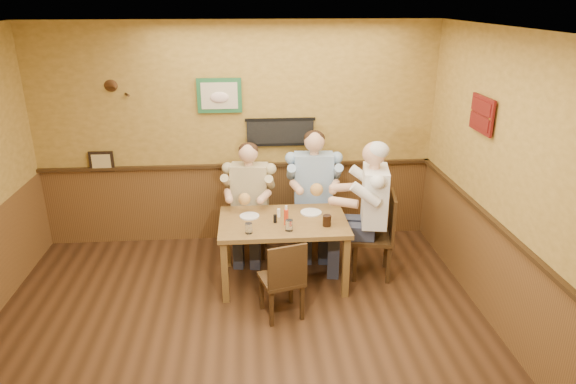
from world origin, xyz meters
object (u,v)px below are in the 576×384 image
diner_blue_polo (313,197)px  water_glass_left (249,228)px  chair_near_side (281,277)px  pepper_shaker (275,219)px  water_glass_mid (289,225)px  salt_shaker (279,213)px  chair_right_end (372,235)px  hot_sauce_bottle (286,216)px  diner_tan_shirt (250,205)px  dining_table (283,228)px  diner_white_elder (373,218)px  chair_back_right (313,212)px  cola_tumbler (327,221)px  chair_back_left (250,220)px

diner_blue_polo → water_glass_left: diner_blue_polo is taller
chair_near_side → water_glass_left: 0.61m
chair_near_side → pepper_shaker: bearing=-103.2°
water_glass_mid → salt_shaker: water_glass_mid is taller
chair_right_end → water_glass_left: (-1.40, -0.36, 0.30)m
pepper_shaker → hot_sauce_bottle: bearing=-29.1°
diner_tan_shirt → water_glass_left: bearing=-83.2°
water_glass_mid → dining_table: bearing=99.3°
diner_white_elder → diner_blue_polo: bearing=-131.1°
chair_right_end → diner_white_elder: (0.00, 0.00, 0.22)m
chair_back_right → diner_tan_shirt: diner_tan_shirt is taller
diner_tan_shirt → diner_white_elder: diner_white_elder is taller
chair_right_end → cola_tumbler: size_ratio=8.39×
chair_back_right → chair_near_side: chair_back_right is taller
diner_blue_polo → cola_tumbler: diner_blue_polo is taller
chair_back_right → diner_white_elder: bearing=-48.2°
chair_back_left → diner_blue_polo: bearing=14.6°
chair_back_left → pepper_shaker: (0.27, -0.76, 0.34)m
diner_blue_polo → dining_table: bearing=-115.6°
dining_table → chair_right_end: size_ratio=1.39×
water_glass_mid → salt_shaker: bearing=103.2°
water_glass_left → hot_sauce_bottle: bearing=23.8°
diner_blue_polo → diner_white_elder: size_ratio=0.97×
chair_near_side → hot_sauce_bottle: bearing=-114.9°
chair_back_right → water_glass_left: (-0.81, -1.09, 0.32)m
diner_blue_polo → pepper_shaker: 1.00m
diner_tan_shirt → dining_table: bearing=-55.1°
chair_right_end → diner_blue_polo: bearing=-131.1°
hot_sauce_bottle → water_glass_mid: bearing=-82.5°
hot_sauce_bottle → salt_shaker: hot_sauce_bottle is taller
salt_shaker → chair_right_end: bearing=-2.1°
dining_table → hot_sauce_bottle: 0.23m
diner_blue_polo → pepper_shaker: (-0.53, -0.85, 0.10)m
water_glass_mid → diner_white_elder: bearing=18.6°
water_glass_left → water_glass_mid: water_glass_mid is taller
chair_back_left → diner_tan_shirt: (0.00, 0.00, 0.19)m
diner_tan_shirt → water_glass_mid: size_ratio=10.74×
chair_near_side → diner_blue_polo: 1.57m
diner_white_elder → cola_tumbler: bearing=-56.6°
chair_near_side → diner_blue_polo: bearing=-124.4°
diner_white_elder → salt_shaker: size_ratio=15.25×
diner_white_elder → diner_tan_shirt: bearing=-104.8°
chair_right_end → water_glass_left: 1.48m
dining_table → water_glass_mid: bearing=-80.7°
diner_white_elder → water_glass_left: 1.45m
chair_back_left → hot_sauce_bottle: size_ratio=4.57×
chair_right_end → diner_white_elder: diner_white_elder is taller
diner_white_elder → pepper_shaker: bearing=-73.8°
water_glass_left → water_glass_mid: size_ratio=0.93×
dining_table → chair_right_end: (1.02, 0.06, -0.16)m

